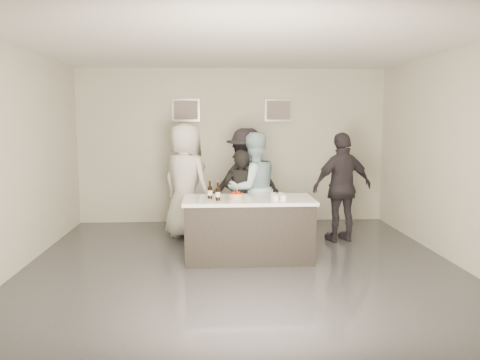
{
  "coord_description": "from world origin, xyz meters",
  "views": [
    {
      "loc": [
        -0.4,
        -6.19,
        2.02
      ],
      "look_at": [
        0.0,
        0.5,
        1.15
      ],
      "focal_mm": 35.0,
      "sensor_mm": 36.0,
      "label": 1
    }
  ],
  "objects": [
    {
      "name": "tumbler_cluster",
      "position": [
        0.53,
        0.28,
        0.94
      ],
      "size": [
        0.19,
        0.3,
        0.08
      ],
      "primitive_type": "cube",
      "color": "gold",
      "rests_on": "bar_counter"
    },
    {
      "name": "wall_right",
      "position": [
        3.0,
        0.0,
        1.5
      ],
      "size": [
        0.04,
        6.0,
        3.0
      ],
      "primitive_type": "cube",
      "color": "beige",
      "rests_on": "ground"
    },
    {
      "name": "picture_right",
      "position": [
        0.9,
        2.97,
        2.2
      ],
      "size": [
        0.54,
        0.04,
        0.44
      ],
      "primitive_type": "cube",
      "color": "#B2B2B7",
      "rests_on": "wall_back"
    },
    {
      "name": "candles",
      "position": [
        -0.16,
        0.1,
        0.9
      ],
      "size": [
        0.24,
        0.08,
        0.01
      ],
      "primitive_type": "cube",
      "color": "pink",
      "rests_on": "bar_counter"
    },
    {
      "name": "person_guest_left",
      "position": [
        -0.85,
        1.74,
        0.98
      ],
      "size": [
        1.13,
        1.09,
        1.96
      ],
      "primitive_type": "imported",
      "rotation": [
        0.0,
        0.0,
        2.44
      ],
      "color": "silver",
      "rests_on": "ground"
    },
    {
      "name": "beer_bottle_b",
      "position": [
        -0.32,
        0.24,
        1.03
      ],
      "size": [
        0.07,
        0.07,
        0.26
      ],
      "primitive_type": "cylinder",
      "color": "black",
      "rests_on": "bar_counter"
    },
    {
      "name": "picture_left",
      "position": [
        -0.9,
        2.97,
        2.2
      ],
      "size": [
        0.54,
        0.04,
        0.44
      ],
      "primitive_type": "cube",
      "color": "#B2B2B7",
      "rests_on": "wall_back"
    },
    {
      "name": "person_guest_right",
      "position": [
        1.75,
        1.35,
        0.91
      ],
      "size": [
        1.14,
        0.71,
        1.81
      ],
      "primitive_type": "imported",
      "rotation": [
        0.0,
        0.0,
        3.41
      ],
      "color": "#28242B",
      "rests_on": "ground"
    },
    {
      "name": "wall_back",
      "position": [
        0.0,
        3.0,
        1.5
      ],
      "size": [
        6.0,
        0.04,
        3.0
      ],
      "primitive_type": "cube",
      "color": "beige",
      "rests_on": "ground"
    },
    {
      "name": "bar_counter",
      "position": [
        0.12,
        0.39,
        0.45
      ],
      "size": [
        1.86,
        0.86,
        0.9
      ],
      "primitive_type": "cube",
      "color": "white",
      "rests_on": "ground"
    },
    {
      "name": "beer_bottle_a",
      "position": [
        -0.43,
        0.39,
        1.03
      ],
      "size": [
        0.07,
        0.07,
        0.26
      ],
      "primitive_type": "cylinder",
      "color": "black",
      "rests_on": "bar_counter"
    },
    {
      "name": "person_main_blue",
      "position": [
        0.25,
        1.24,
        0.91
      ],
      "size": [
        1.08,
        0.97,
        1.82
      ],
      "primitive_type": "imported",
      "rotation": [
        0.0,
        0.0,
        3.53
      ],
      "color": "#A5CCD8",
      "rests_on": "ground"
    },
    {
      "name": "ceiling",
      "position": [
        0.0,
        0.0,
        3.0
      ],
      "size": [
        6.0,
        6.0,
        0.0
      ],
      "primitive_type": "plane",
      "rotation": [
        3.14,
        0.0,
        0.0
      ],
      "color": "white"
    },
    {
      "name": "wall_left",
      "position": [
        -3.0,
        0.0,
        1.5
      ],
      "size": [
        0.04,
        6.0,
        3.0
      ],
      "primitive_type": "cube",
      "color": "beige",
      "rests_on": "ground"
    },
    {
      "name": "person_main_black",
      "position": [
        0.05,
        1.1,
        0.78
      ],
      "size": [
        0.6,
        0.42,
        1.55
      ],
      "primitive_type": "imported",
      "rotation": [
        0.0,
        0.0,
        3.05
      ],
      "color": "black",
      "rests_on": "ground"
    },
    {
      "name": "floor",
      "position": [
        0.0,
        0.0,
        0.0
      ],
      "size": [
        6.0,
        6.0,
        0.0
      ],
      "primitive_type": "plane",
      "color": "#3D3D42",
      "rests_on": "ground"
    },
    {
      "name": "person_guest_back",
      "position": [
        0.2,
        1.9,
        0.94
      ],
      "size": [
        1.28,
        0.82,
        1.87
      ],
      "primitive_type": "imported",
      "rotation": [
        0.0,
        0.0,
        3.25
      ],
      "color": "black",
      "rests_on": "ground"
    },
    {
      "name": "wall_front",
      "position": [
        0.0,
        -3.0,
        1.5
      ],
      "size": [
        6.0,
        0.04,
        3.0
      ],
      "primitive_type": "cube",
      "color": "beige",
      "rests_on": "ground"
    },
    {
      "name": "cake",
      "position": [
        -0.07,
        0.32,
        0.94
      ],
      "size": [
        0.2,
        0.2,
        0.07
      ],
      "primitive_type": "cylinder",
      "color": "orange",
      "rests_on": "bar_counter"
    }
  ]
}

